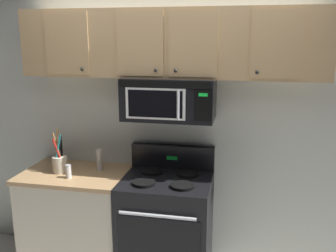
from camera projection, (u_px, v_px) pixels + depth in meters
The scene contains 9 objects.
back_wall at pixel (175, 119), 3.40m from camera, with size 5.20×0.10×2.70m, color silver.
stove_range at pixel (166, 226), 3.25m from camera, with size 0.76×0.69×1.12m.
over_range_microwave at pixel (169, 98), 3.11m from camera, with size 0.76×0.43×0.35m.
upper_cabinets at pixel (170, 43), 3.03m from camera, with size 2.50×0.36×0.55m.
counter_segment at pixel (78, 218), 3.43m from camera, with size 0.93×0.65×0.90m.
utensil_crock_cream at pixel (60, 161), 3.30m from camera, with size 0.13×0.14×0.39m.
salt_shaker at pixel (68, 171), 3.17m from camera, with size 0.05×0.05×0.12m.
pepper_mill at pixel (99, 160), 3.35m from camera, with size 0.05×0.05×0.20m, color #B7B2A8.
spice_jar at pixel (64, 161), 3.45m from camera, with size 0.04×0.04×0.11m.
Camera 1 is at (0.60, -2.48, 2.07)m, focal length 39.75 mm.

